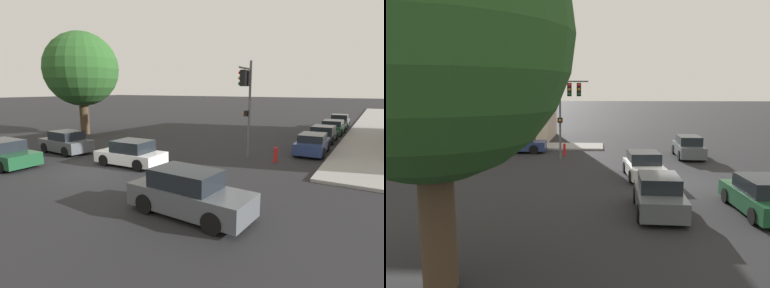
% 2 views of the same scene
% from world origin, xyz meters
% --- Properties ---
extents(ground_plane, '(300.00, 300.00, 0.00)m').
position_xyz_m(ground_plane, '(0.00, 0.00, 0.00)').
color(ground_plane, black).
extents(sidewalk_strip, '(3.34, 60.00, 0.15)m').
position_xyz_m(sidewalk_strip, '(11.50, 33.99, 0.07)').
color(sidewalk_strip, gray).
rests_on(sidewalk_strip, ground_plane).
extents(street_tree, '(6.73, 6.73, 9.42)m').
position_xyz_m(street_tree, '(-11.46, 8.36, 6.02)').
color(street_tree, '#423323').
rests_on(street_tree, ground_plane).
extents(traffic_signal, '(0.64, 2.10, 5.91)m').
position_xyz_m(traffic_signal, '(5.53, 6.45, 4.12)').
color(traffic_signal, '#515456').
rests_on(traffic_signal, ground_plane).
extents(crossing_car_0, '(3.90, 1.99, 1.49)m').
position_xyz_m(crossing_car_0, '(-5.48, 2.06, 0.70)').
color(crossing_car_0, '#4C5156').
rests_on(crossing_car_0, ground_plane).
extents(crossing_car_1, '(4.42, 1.97, 1.58)m').
position_xyz_m(crossing_car_1, '(7.03, -2.08, 0.74)').
color(crossing_car_1, '#4C5156').
rests_on(crossing_car_1, ground_plane).
extents(crossing_car_2, '(4.38, 2.10, 1.45)m').
position_xyz_m(crossing_car_2, '(-5.39, -2.00, 0.68)').
color(crossing_car_2, '#194728').
rests_on(crossing_car_2, ground_plane).
extents(crossing_car_3, '(3.96, 2.15, 1.43)m').
position_xyz_m(crossing_car_3, '(0.62, 1.90, 0.67)').
color(crossing_car_3, silver).
rests_on(crossing_car_3, ground_plane).
extents(parked_car_0, '(1.95, 4.47, 1.35)m').
position_xyz_m(parked_car_0, '(8.65, 10.66, 0.65)').
color(parked_car_0, navy).
rests_on(parked_car_0, ground_plane).
extents(parked_car_1, '(1.95, 4.12, 1.31)m').
position_xyz_m(parked_car_1, '(8.51, 15.88, 0.62)').
color(parked_car_1, black).
rests_on(parked_car_1, ground_plane).
extents(parked_car_2, '(1.98, 4.66, 1.32)m').
position_xyz_m(parked_car_2, '(8.56, 21.19, 0.64)').
color(parked_car_2, '#194728').
rests_on(parked_car_2, ground_plane).
extents(parked_car_3, '(1.97, 4.07, 1.49)m').
position_xyz_m(parked_car_3, '(8.53, 26.63, 0.70)').
color(parked_car_3, '#4C5156').
rests_on(parked_car_3, ground_plane).
extents(fire_hydrant, '(0.22, 0.22, 0.92)m').
position_xyz_m(fire_hydrant, '(7.31, 6.91, 0.49)').
color(fire_hydrant, red).
rests_on(fire_hydrant, ground_plane).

